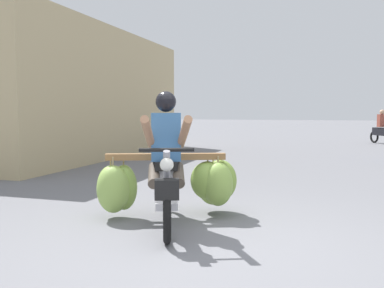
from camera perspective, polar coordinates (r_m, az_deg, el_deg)
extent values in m
plane|color=slate|center=(4.35, 1.76, -13.71)|extent=(120.00, 120.00, 0.00)
torus|color=black|center=(4.43, -3.36, -9.61)|extent=(0.28, 0.55, 0.56)
torus|color=black|center=(5.60, -3.49, -6.62)|extent=(0.28, 0.55, 0.56)
cube|color=silver|center=(4.91, -3.43, -7.73)|extent=(0.43, 0.61, 0.08)
cube|color=silver|center=(5.27, -3.47, -4.90)|extent=(0.49, 0.70, 0.36)
cube|color=black|center=(5.15, -3.48, -2.63)|extent=(0.46, 0.65, 0.10)
cylinder|color=gray|center=(4.42, -3.39, -5.13)|extent=(0.17, 0.29, 0.69)
cylinder|color=black|center=(4.33, -3.41, -0.79)|extent=(0.54, 0.24, 0.04)
sphere|color=silver|center=(4.27, -3.39, -2.76)|extent=(0.14, 0.14, 0.14)
cube|color=black|center=(4.27, -3.37, -6.02)|extent=(0.28, 0.24, 0.20)
cube|color=silver|center=(4.36, -3.38, -5.78)|extent=(0.19, 0.30, 0.04)
cube|color=olive|center=(5.38, -3.50, -1.69)|extent=(1.43, 0.64, 0.08)
cube|color=olive|center=(5.56, -3.51, -1.80)|extent=(1.29, 0.56, 0.06)
ellipsoid|color=#88AC4B|center=(5.39, 3.48, -5.35)|extent=(0.42, 0.39, 0.55)
cylinder|color=#998459|center=(5.35, 3.50, -2.18)|extent=(0.02, 0.02, 0.10)
ellipsoid|color=#8EB251|center=(5.39, -10.44, -5.93)|extent=(0.50, 0.47, 0.59)
cylinder|color=#998459|center=(5.34, -10.49, -2.42)|extent=(0.02, 0.02, 0.13)
ellipsoid|color=#7DA140|center=(5.75, 2.82, -5.24)|extent=(0.51, 0.47, 0.58)
cylinder|color=#998459|center=(5.70, 2.83, -1.96)|extent=(0.02, 0.02, 0.14)
ellipsoid|color=#7B9F3E|center=(5.57, 3.75, -4.85)|extent=(0.50, 0.46, 0.54)
cylinder|color=#998459|center=(5.53, 3.77, -1.92)|extent=(0.02, 0.02, 0.10)
ellipsoid|color=#83A746|center=(5.47, -9.07, -5.73)|extent=(0.42, 0.39, 0.57)
cylinder|color=#998459|center=(5.42, -9.11, -2.34)|extent=(0.02, 0.02, 0.14)
ellipsoid|color=#88AC4B|center=(5.57, -10.75, -5.42)|extent=(0.45, 0.44, 0.50)
cylinder|color=#998459|center=(5.52, -10.79, -2.33)|extent=(0.02, 0.02, 0.16)
ellipsoid|color=#82A544|center=(5.47, 2.10, -4.86)|extent=(0.55, 0.52, 0.49)
cylinder|color=#998459|center=(5.43, 2.10, -2.08)|extent=(0.02, 0.02, 0.11)
cube|color=#386699|center=(5.00, -3.49, 0.95)|extent=(0.40, 0.33, 0.56)
sphere|color=black|center=(4.98, -3.51, 5.65)|extent=(0.24, 0.24, 0.24)
cylinder|color=#9E7051|center=(4.67, -1.06, 1.50)|extent=(0.39, 0.69, 0.39)
cylinder|color=#9E7051|center=(4.66, -5.85, 1.48)|extent=(0.30, 0.71, 0.39)
cylinder|color=#4C4238|center=(4.93, -1.82, -4.12)|extent=(0.28, 0.46, 0.27)
cylinder|color=#4C4238|center=(4.93, -5.08, -4.14)|extent=(0.28, 0.46, 0.27)
torus|color=black|center=(19.55, 23.11, 0.89)|extent=(0.33, 0.49, 0.52)
cube|color=black|center=(19.18, 23.93, 1.52)|extent=(0.66, 0.90, 0.32)
cube|color=#994738|center=(19.18, 23.94, 2.86)|extent=(0.36, 0.32, 0.52)
sphere|color=tan|center=(19.16, 24.01, 3.91)|extent=(0.20, 0.20, 0.20)
cube|color=tan|center=(13.85, -18.51, 6.22)|extent=(4.94, 8.85, 3.67)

